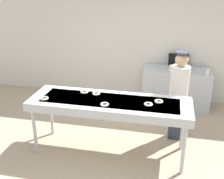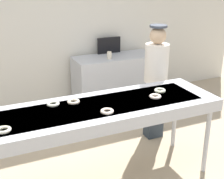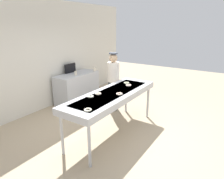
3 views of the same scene
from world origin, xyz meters
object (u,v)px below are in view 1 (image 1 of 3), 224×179
sugar_donut_5 (148,104)px  paper_cup_0 (208,72)px  fryer_conveyor (110,104)px  paper_cup_1 (171,68)px  sugar_donut_0 (96,94)px  sugar_donut_4 (44,98)px  worker_baker (179,92)px  sugar_donut_3 (105,104)px  prep_counter (176,88)px  sugar_donut_2 (159,101)px  sugar_donut_1 (84,92)px  menu_display (178,60)px

sugar_donut_5 → paper_cup_0: paper_cup_0 is taller
fryer_conveyor → paper_cup_1: 2.15m
fryer_conveyor → paper_cup_0: (1.69, 1.81, 0.07)m
sugar_donut_0 → sugar_donut_4: (-0.77, -0.37, 0.00)m
fryer_conveyor → worker_baker: bearing=32.1°
fryer_conveyor → worker_baker: size_ratio=1.57×
sugar_donut_3 → prep_counter: size_ratio=0.09×
sugar_donut_2 → prep_counter: size_ratio=0.09×
paper_cup_0 → sugar_donut_0: bearing=-140.2°
sugar_donut_0 → paper_cup_1: (1.20, 1.76, -0.02)m
paper_cup_0 → worker_baker: bearing=-118.0°
paper_cup_1 → sugar_donut_3: bearing=-114.2°
sugar_donut_2 → paper_cup_0: paper_cup_0 is taller
worker_baker → paper_cup_0: worker_baker is taller
fryer_conveyor → paper_cup_0: bearing=47.0°
worker_baker → paper_cup_1: size_ratio=13.21×
sugar_donut_0 → sugar_donut_1: same height
sugar_donut_0 → worker_baker: (1.36, 0.50, -0.05)m
sugar_donut_4 → prep_counter: size_ratio=0.09×
sugar_donut_4 → paper_cup_0: paper_cup_0 is taller
sugar_donut_4 → sugar_donut_5: (1.66, 0.13, 0.00)m
sugar_donut_3 → sugar_donut_2: bearing=19.4°
fryer_conveyor → sugar_donut_4: size_ratio=19.07×
sugar_donut_0 → prep_counter: (1.36, 1.88, -0.53)m
sugar_donut_2 → paper_cup_0: 1.96m
sugar_donut_5 → sugar_donut_4: bearing=-175.5°
sugar_donut_5 → sugar_donut_2: bearing=42.8°
sugar_donut_2 → paper_cup_1: 1.86m
fryer_conveyor → sugar_donut_5: 0.63m
sugar_donut_5 → prep_counter: (0.46, 2.11, -0.53)m
sugar_donut_3 → paper_cup_0: 2.65m
sugar_donut_2 → sugar_donut_4: 1.83m
sugar_donut_5 → paper_cup_1: 2.02m
sugar_donut_4 → paper_cup_1: (1.97, 2.13, -0.02)m
sugar_donut_2 → prep_counter: bearing=81.0°
worker_baker → sugar_donut_4: bearing=25.2°
sugar_donut_4 → menu_display: (2.12, 2.50, 0.06)m
sugar_donut_1 → sugar_donut_5: size_ratio=1.00×
paper_cup_0 → menu_display: bearing=140.2°
sugar_donut_1 → sugar_donut_4: 0.68m
fryer_conveyor → sugar_donut_0: 0.34m
sugar_donut_3 → menu_display: menu_display is taller
sugar_donut_4 → paper_cup_1: bearing=47.3°
sugar_donut_0 → paper_cup_1: bearing=55.8°
sugar_donut_0 → paper_cup_0: paper_cup_0 is taller
sugar_donut_5 → menu_display: (0.46, 2.37, 0.06)m
paper_cup_0 → fryer_conveyor: bearing=-133.0°
sugar_donut_3 → sugar_donut_4: same height
paper_cup_0 → sugar_donut_1: bearing=-143.6°
sugar_donut_3 → sugar_donut_4: 1.00m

